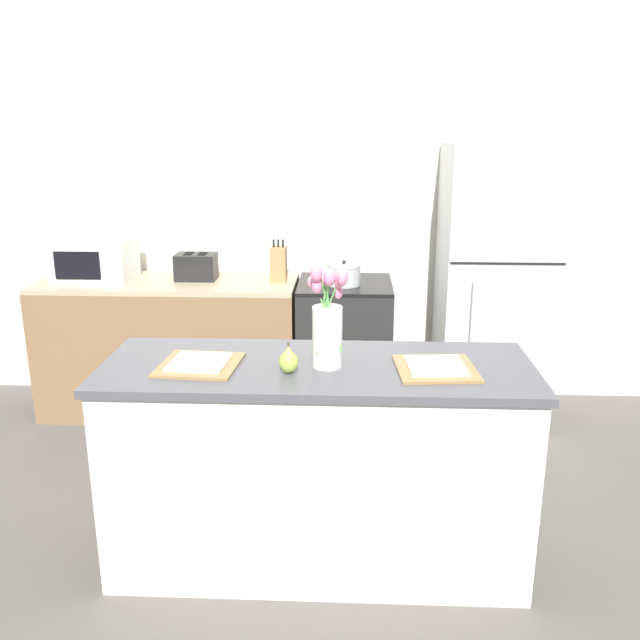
{
  "coord_description": "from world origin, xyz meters",
  "views": [
    {
      "loc": [
        0.13,
        -2.64,
        1.89
      ],
      "look_at": [
        0.0,
        0.25,
        1.04
      ],
      "focal_mm": 38.0,
      "sensor_mm": 36.0,
      "label": 1
    }
  ],
  "objects": [
    {
      "name": "microwave",
      "position": [
        -1.52,
        1.6,
        1.03
      ],
      "size": [
        0.48,
        0.37,
        0.27
      ],
      "color": "white",
      "rests_on": "back_counter"
    },
    {
      "name": "back_wall",
      "position": [
        0.0,
        2.0,
        1.35
      ],
      "size": [
        5.2,
        0.08,
        2.7
      ],
      "color": "silver",
      "rests_on": "ground_plane"
    },
    {
      "name": "stove_range",
      "position": [
        0.1,
        1.6,
        0.45
      ],
      "size": [
        0.6,
        0.61,
        0.9
      ],
      "color": "black",
      "rests_on": "ground_plane"
    },
    {
      "name": "cooking_pot",
      "position": [
        0.09,
        1.54,
        0.97
      ],
      "size": [
        0.22,
        0.22,
        0.16
      ],
      "color": "#B2B5B7",
      "rests_on": "stove_range"
    },
    {
      "name": "ground_plane",
      "position": [
        0.0,
        0.0,
        0.0
      ],
      "size": [
        10.0,
        10.0,
        0.0
      ],
      "primitive_type": "plane",
      "color": "#59544F"
    },
    {
      "name": "back_counter",
      "position": [
        -1.06,
        1.6,
        0.45
      ],
      "size": [
        1.68,
        0.6,
        0.9
      ],
      "color": "brown",
      "rests_on": "ground_plane"
    },
    {
      "name": "kitchen_island",
      "position": [
        0.0,
        0.0,
        0.46
      ],
      "size": [
        1.8,
        0.66,
        0.92
      ],
      "color": "silver",
      "rests_on": "ground_plane"
    },
    {
      "name": "plate_setting_right",
      "position": [
        0.49,
        -0.04,
        0.93
      ],
      "size": [
        0.34,
        0.34,
        0.02
      ],
      "color": "olive",
      "rests_on": "kitchen_island"
    },
    {
      "name": "pear_figurine",
      "position": [
        -0.11,
        -0.1,
        0.97
      ],
      "size": [
        0.08,
        0.08,
        0.13
      ],
      "color": "#9EBC47",
      "rests_on": "kitchen_island"
    },
    {
      "name": "refrigerator",
      "position": [
        1.05,
        1.6,
        0.89
      ],
      "size": [
        0.68,
        0.67,
        1.77
      ],
      "color": "#B7BABC",
      "rests_on": "ground_plane"
    },
    {
      "name": "plate_setting_left",
      "position": [
        -0.49,
        -0.04,
        0.93
      ],
      "size": [
        0.34,
        0.34,
        0.02
      ],
      "color": "olive",
      "rests_on": "kitchen_island"
    },
    {
      "name": "flower_vase",
      "position": [
        0.04,
        -0.02,
        1.1
      ],
      "size": [
        0.16,
        0.17,
        0.44
      ],
      "color": "silver",
      "rests_on": "kitchen_island"
    },
    {
      "name": "toaster",
      "position": [
        -0.87,
        1.65,
        0.98
      ],
      "size": [
        0.28,
        0.18,
        0.17
      ],
      "color": "black",
      "rests_on": "back_counter"
    },
    {
      "name": "knife_block",
      "position": [
        -0.33,
        1.64,
        1.01
      ],
      "size": [
        0.1,
        0.14,
        0.27
      ],
      "color": "#A37547",
      "rests_on": "back_counter"
    }
  ]
}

